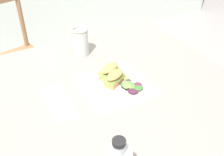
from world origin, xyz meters
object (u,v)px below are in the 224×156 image
object	(u,v)px
sandwich_half_back	(110,71)
fork_on_napkin	(57,99)
chair_wooden_far	(14,60)
plate_lunch	(117,86)
mason_jar_iced_tea	(80,43)
sandwich_half_front	(115,78)
dining_table	(103,113)

from	to	relation	value
sandwich_half_back	fork_on_napkin	world-z (taller)	sandwich_half_back
chair_wooden_far	plate_lunch	distance (m)	1.03
sandwich_half_back	fork_on_napkin	bearing A→B (deg)	-172.60
plate_lunch	mason_jar_iced_tea	size ratio (longest dim) A/B	1.95
sandwich_half_front	mason_jar_iced_tea	size ratio (longest dim) A/B	0.80
sandwich_half_front	mason_jar_iced_tea	distance (m)	0.32
mason_jar_iced_tea	chair_wooden_far	bearing A→B (deg)	113.47
plate_lunch	mason_jar_iced_tea	distance (m)	0.33
chair_wooden_far	fork_on_napkin	size ratio (longest dim) A/B	4.68
fork_on_napkin	mason_jar_iced_tea	bearing A→B (deg)	51.68
dining_table	sandwich_half_front	xyz separation A→B (m)	(0.07, 0.02, 0.15)
sandwich_half_back	mason_jar_iced_tea	xyz separation A→B (m)	(-0.03, 0.26, 0.03)
sandwich_half_back	chair_wooden_far	bearing A→B (deg)	108.59
dining_table	mason_jar_iced_tea	size ratio (longest dim) A/B	8.35
sandwich_half_front	fork_on_napkin	bearing A→B (deg)	175.14
chair_wooden_far	fork_on_napkin	bearing A→B (deg)	-87.82
dining_table	chair_wooden_far	world-z (taller)	chair_wooden_far
chair_wooden_far	sandwich_half_front	size ratio (longest dim) A/B	7.73
sandwich_half_front	plate_lunch	bearing A→B (deg)	-85.66
chair_wooden_far	sandwich_half_front	world-z (taller)	chair_wooden_far
chair_wooden_far	mason_jar_iced_tea	bearing A→B (deg)	-66.53
chair_wooden_far	fork_on_napkin	distance (m)	0.95
sandwich_half_back	plate_lunch	bearing A→B (deg)	-93.60
plate_lunch	fork_on_napkin	xyz separation A→B (m)	(-0.25, 0.04, 0.00)
sandwich_half_front	sandwich_half_back	xyz separation A→B (m)	(0.01, 0.06, 0.00)
fork_on_napkin	plate_lunch	bearing A→B (deg)	-8.15
dining_table	sandwich_half_front	size ratio (longest dim) A/B	10.50
plate_lunch	fork_on_napkin	world-z (taller)	plate_lunch
plate_lunch	dining_table	bearing A→B (deg)	-174.72
plate_lunch	sandwich_half_back	world-z (taller)	sandwich_half_back
sandwich_half_front	chair_wooden_far	bearing A→B (deg)	107.24
fork_on_napkin	mason_jar_iced_tea	distance (m)	0.38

